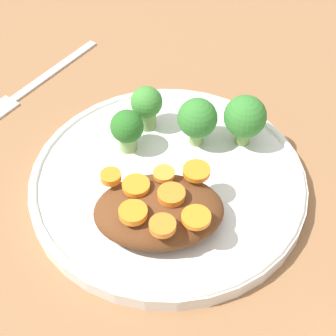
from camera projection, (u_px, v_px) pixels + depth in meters
name	position (u px, v px, depth m)	size (l,w,h in m)	color
ground_plane	(168.00, 188.00, 0.57)	(4.00, 4.00, 0.00)	#8C603D
plate	(168.00, 182.00, 0.57)	(0.28, 0.28, 0.02)	silver
stew_mound	(159.00, 211.00, 0.51)	(0.12, 0.09, 0.03)	#5B3319
broccoli_floret_0	(197.00, 119.00, 0.57)	(0.04, 0.04, 0.05)	#7FA85B
broccoli_floret_1	(147.00, 105.00, 0.59)	(0.03, 0.03, 0.05)	#7FA85B
broccoli_floret_2	(245.00, 118.00, 0.57)	(0.04, 0.04, 0.06)	#759E51
broccoli_floret_3	(127.00, 129.00, 0.57)	(0.03, 0.03, 0.05)	#7FA85B
carrot_slice_0	(177.00, 194.00, 0.50)	(0.03, 0.03, 0.01)	orange
carrot_slice_1	(196.00, 171.00, 0.52)	(0.03, 0.03, 0.01)	orange
carrot_slice_2	(133.00, 213.00, 0.48)	(0.03, 0.03, 0.01)	orange
carrot_slice_3	(136.00, 185.00, 0.51)	(0.03, 0.03, 0.01)	orange
carrot_slice_4	(196.00, 217.00, 0.48)	(0.03, 0.03, 0.00)	orange
carrot_slice_5	(111.00, 177.00, 0.51)	(0.02, 0.02, 0.01)	orange
carrot_slice_6	(163.00, 226.00, 0.48)	(0.02, 0.02, 0.01)	orange
carrot_slice_7	(164.00, 174.00, 0.52)	(0.02, 0.02, 0.00)	orange
fork	(25.00, 90.00, 0.67)	(0.14, 0.17, 0.01)	silver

